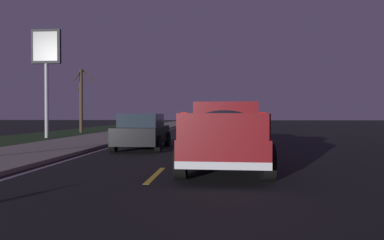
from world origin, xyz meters
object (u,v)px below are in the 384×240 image
at_px(pickup_truck, 225,133).
at_px(bare_tree_far, 81,99).
at_px(sedan_green, 219,130).
at_px(gas_price_sign, 46,56).
at_px(sedan_black, 143,131).

height_order(pickup_truck, bare_tree_far, bare_tree_far).
relative_size(sedan_green, gas_price_sign, 0.63).
xyz_separation_m(sedan_black, bare_tree_far, (13.90, 8.19, 2.03)).
bearing_deg(bare_tree_far, gas_price_sign, -176.64).
height_order(sedan_green, bare_tree_far, bare_tree_far).
height_order(sedan_green, gas_price_sign, gas_price_sign).
bearing_deg(sedan_black, bare_tree_far, 30.52).
xyz_separation_m(sedan_black, gas_price_sign, (6.97, 7.79, 4.48)).
height_order(pickup_truck, gas_price_sign, gas_price_sign).
relative_size(pickup_truck, sedan_black, 1.24).
relative_size(sedan_black, sedan_green, 1.01).
xyz_separation_m(sedan_green, gas_price_sign, (5.58, 11.14, 4.48)).
bearing_deg(bare_tree_far, sedan_black, -149.48).
bearing_deg(gas_price_sign, bare_tree_far, 3.36).
bearing_deg(sedan_green, bare_tree_far, 42.71).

